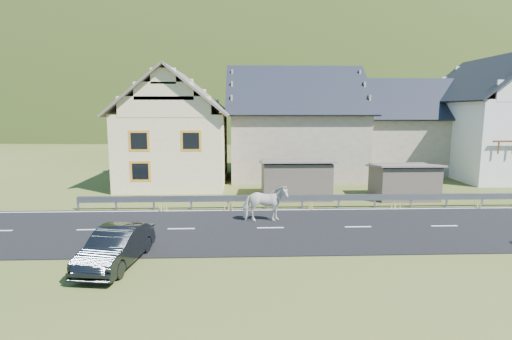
{
  "coord_description": "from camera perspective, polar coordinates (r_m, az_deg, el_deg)",
  "views": [
    {
      "loc": [
        -5.29,
        -17.34,
        5.33
      ],
      "look_at": [
        -4.55,
        2.61,
        2.28
      ],
      "focal_mm": 28.0,
      "sensor_mm": 36.0,
      "label": 1
    }
  ],
  "objects": [
    {
      "name": "car",
      "position": [
        14.79,
        -19.34,
        -10.28
      ],
      "size": [
        1.89,
        4.1,
        1.3
      ],
      "primitive_type": "imported",
      "rotation": [
        0.0,
        0.0,
        -0.13
      ],
      "color": "black",
      "rests_on": "ground"
    },
    {
      "name": "road",
      "position": [
        18.89,
        14.37,
        -7.93
      ],
      "size": [
        60.0,
        7.0,
        0.04
      ],
      "primitive_type": "cube",
      "color": "black",
      "rests_on": "ground"
    },
    {
      "name": "house_cream",
      "position": [
        29.74,
        -11.31,
        6.63
      ],
      "size": [
        7.8,
        9.8,
        8.3
      ],
      "color": "#FFE8B1",
      "rests_on": "ground"
    },
    {
      "name": "house_stone_b",
      "position": [
        37.21,
        20.6,
        6.44
      ],
      "size": [
        9.8,
        8.8,
        8.1
      ],
      "color": "tan",
      "rests_on": "ground"
    },
    {
      "name": "mountain",
      "position": [
        199.23,
        0.87,
        1.36
      ],
      "size": [
        440.0,
        280.0,
        260.0
      ],
      "primitive_type": "ellipsoid",
      "color": "#1F300D",
      "rests_on": "ground"
    },
    {
      "name": "horse",
      "position": [
        18.95,
        1.3,
        -4.78
      ],
      "size": [
        1.05,
        2.13,
        1.76
      ],
      "primitive_type": "imported",
      "rotation": [
        0.0,
        0.0,
        1.62
      ],
      "color": "silver",
      "rests_on": "road"
    },
    {
      "name": "house_stone_a",
      "position": [
        32.63,
        5.48,
        7.41
      ],
      "size": [
        10.8,
        9.8,
        8.9
      ],
      "color": "tan",
      "rests_on": "ground"
    },
    {
      "name": "ground",
      "position": [
        18.9,
        14.37,
        -7.99
      ],
      "size": [
        160.0,
        160.0,
        0.0
      ],
      "primitive_type": "plane",
      "color": "#354115",
      "rests_on": "ground"
    },
    {
      "name": "shed_right",
      "position": [
        25.68,
        20.33,
        -1.58
      ],
      "size": [
        3.8,
        2.9,
        2.2
      ],
      "primitive_type": "cube",
      "color": "#66594B",
      "rests_on": "ground"
    },
    {
      "name": "lane_markings",
      "position": [
        18.89,
        14.37,
        -7.86
      ],
      "size": [
        60.0,
        6.6,
        0.01
      ],
      "primitive_type": "cube",
      "color": "silver",
      "rests_on": "road"
    },
    {
      "name": "shed_left",
      "position": [
        24.44,
        5.65,
        -1.34
      ],
      "size": [
        4.3,
        3.3,
        2.4
      ],
      "primitive_type": "cube",
      "color": "#66594B",
      "rests_on": "ground"
    },
    {
      "name": "guardrail",
      "position": [
        22.2,
        11.75,
        -3.92
      ],
      "size": [
        28.1,
        0.09,
        0.75
      ],
      "color": "#93969B",
      "rests_on": "ground"
    },
    {
      "name": "house_white",
      "position": [
        37.34,
        31.06,
        7.03
      ],
      "size": [
        8.8,
        10.8,
        9.7
      ],
      "color": "silver",
      "rests_on": "ground"
    },
    {
      "name": "conifer_patch",
      "position": [
        136.71,
        -23.69,
        8.23
      ],
      "size": [
        76.0,
        50.0,
        28.0
      ],
      "primitive_type": "ellipsoid",
      "color": "black",
      "rests_on": "ground"
    }
  ]
}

